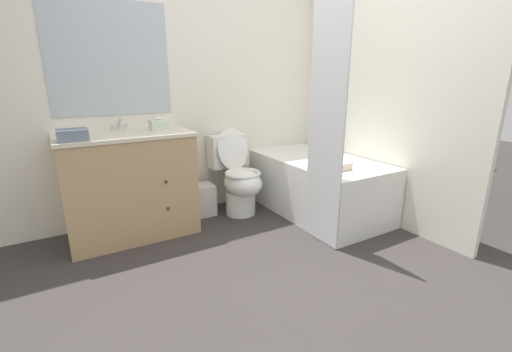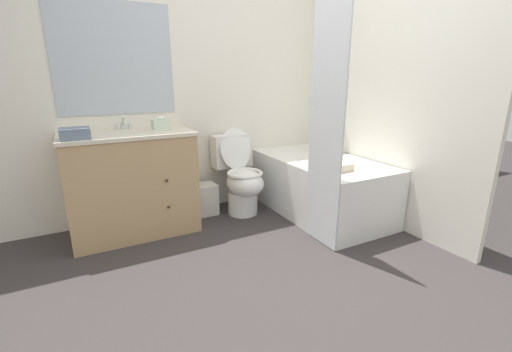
{
  "view_description": "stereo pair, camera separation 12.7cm",
  "coord_description": "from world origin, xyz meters",
  "px_view_note": "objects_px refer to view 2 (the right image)",
  "views": [
    {
      "loc": [
        -1.29,
        -1.65,
        1.34
      ],
      "look_at": [
        0.11,
        0.71,
        0.54
      ],
      "focal_mm": 24.0,
      "sensor_mm": 36.0,
      "label": 1
    },
    {
      "loc": [
        -1.18,
        -1.71,
        1.34
      ],
      "look_at": [
        0.11,
        0.71,
        0.54
      ],
      "focal_mm": 24.0,
      "sensor_mm": 36.0,
      "label": 2
    }
  ],
  "objects_px": {
    "toilet": "(241,177)",
    "wastebasket": "(203,199)",
    "sink_faucet": "(123,125)",
    "bathtub": "(320,186)",
    "hand_towel_folded": "(75,134)",
    "bath_towel_folded": "(334,167)",
    "vanity_cabinet": "(132,182)",
    "tissue_box": "(161,124)"
  },
  "relations": [
    {
      "from": "toilet",
      "to": "bathtub",
      "type": "distance_m",
      "value": 0.81
    },
    {
      "from": "sink_faucet",
      "to": "bath_towel_folded",
      "type": "relative_size",
      "value": 0.53
    },
    {
      "from": "bathtub",
      "to": "bath_towel_folded",
      "type": "xyz_separation_m",
      "value": [
        -0.17,
        -0.39,
        0.31
      ]
    },
    {
      "from": "bathtub",
      "to": "sink_faucet",
      "type": "bearing_deg",
      "value": 160.27
    },
    {
      "from": "vanity_cabinet",
      "to": "bathtub",
      "type": "height_order",
      "value": "vanity_cabinet"
    },
    {
      "from": "vanity_cabinet",
      "to": "sink_faucet",
      "type": "bearing_deg",
      "value": 90.0
    },
    {
      "from": "toilet",
      "to": "hand_towel_folded",
      "type": "xyz_separation_m",
      "value": [
        -1.4,
        -0.14,
        0.57
      ]
    },
    {
      "from": "wastebasket",
      "to": "tissue_box",
      "type": "bearing_deg",
      "value": -169.09
    },
    {
      "from": "toilet",
      "to": "bathtub",
      "type": "height_order",
      "value": "toilet"
    },
    {
      "from": "sink_faucet",
      "to": "toilet",
      "type": "distance_m",
      "value": 1.19
    },
    {
      "from": "bathtub",
      "to": "bath_towel_folded",
      "type": "relative_size",
      "value": 5.35
    },
    {
      "from": "toilet",
      "to": "wastebasket",
      "type": "height_order",
      "value": "toilet"
    },
    {
      "from": "bathtub",
      "to": "tissue_box",
      "type": "xyz_separation_m",
      "value": [
        -1.43,
        0.45,
        0.66
      ]
    },
    {
      "from": "toilet",
      "to": "tissue_box",
      "type": "bearing_deg",
      "value": 175.59
    },
    {
      "from": "toilet",
      "to": "tissue_box",
      "type": "relative_size",
      "value": 5.92
    },
    {
      "from": "vanity_cabinet",
      "to": "hand_towel_folded",
      "type": "bearing_deg",
      "value": -154.62
    },
    {
      "from": "wastebasket",
      "to": "tissue_box",
      "type": "xyz_separation_m",
      "value": [
        -0.38,
        -0.07,
        0.79
      ]
    },
    {
      "from": "vanity_cabinet",
      "to": "tissue_box",
      "type": "xyz_separation_m",
      "value": [
        0.29,
        0.02,
        0.48
      ]
    },
    {
      "from": "wastebasket",
      "to": "tissue_box",
      "type": "height_order",
      "value": "tissue_box"
    },
    {
      "from": "vanity_cabinet",
      "to": "wastebasket",
      "type": "height_order",
      "value": "vanity_cabinet"
    },
    {
      "from": "bathtub",
      "to": "tissue_box",
      "type": "distance_m",
      "value": 1.64
    },
    {
      "from": "hand_towel_folded",
      "to": "bath_towel_folded",
      "type": "bearing_deg",
      "value": -18.22
    },
    {
      "from": "sink_faucet",
      "to": "wastebasket",
      "type": "height_order",
      "value": "sink_faucet"
    },
    {
      "from": "bathtub",
      "to": "wastebasket",
      "type": "distance_m",
      "value": 1.18
    },
    {
      "from": "tissue_box",
      "to": "bath_towel_folded",
      "type": "relative_size",
      "value": 0.53
    },
    {
      "from": "hand_towel_folded",
      "to": "bath_towel_folded",
      "type": "distance_m",
      "value": 2.06
    },
    {
      "from": "tissue_box",
      "to": "sink_faucet",
      "type": "bearing_deg",
      "value": 149.93
    },
    {
      "from": "sink_faucet",
      "to": "toilet",
      "type": "bearing_deg",
      "value": -12.36
    },
    {
      "from": "toilet",
      "to": "wastebasket",
      "type": "bearing_deg",
      "value": 159.92
    },
    {
      "from": "vanity_cabinet",
      "to": "tissue_box",
      "type": "distance_m",
      "value": 0.56
    },
    {
      "from": "bathtub",
      "to": "hand_towel_folded",
      "type": "height_order",
      "value": "hand_towel_folded"
    },
    {
      "from": "wastebasket",
      "to": "bath_towel_folded",
      "type": "relative_size",
      "value": 1.15
    },
    {
      "from": "vanity_cabinet",
      "to": "wastebasket",
      "type": "relative_size",
      "value": 3.4
    },
    {
      "from": "wastebasket",
      "to": "bath_towel_folded",
      "type": "height_order",
      "value": "bath_towel_folded"
    },
    {
      "from": "sink_faucet",
      "to": "tissue_box",
      "type": "height_order",
      "value": "sink_faucet"
    },
    {
      "from": "sink_faucet",
      "to": "bathtub",
      "type": "relative_size",
      "value": 0.1
    },
    {
      "from": "vanity_cabinet",
      "to": "bath_towel_folded",
      "type": "bearing_deg",
      "value": -27.8
    },
    {
      "from": "bathtub",
      "to": "bath_towel_folded",
      "type": "distance_m",
      "value": 0.52
    },
    {
      "from": "wastebasket",
      "to": "tissue_box",
      "type": "distance_m",
      "value": 0.88
    },
    {
      "from": "sink_faucet",
      "to": "tissue_box",
      "type": "relative_size",
      "value": 1.0
    },
    {
      "from": "vanity_cabinet",
      "to": "bathtub",
      "type": "xyz_separation_m",
      "value": [
        1.72,
        -0.43,
        -0.17
      ]
    },
    {
      "from": "toilet",
      "to": "wastebasket",
      "type": "distance_m",
      "value": 0.44
    }
  ]
}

